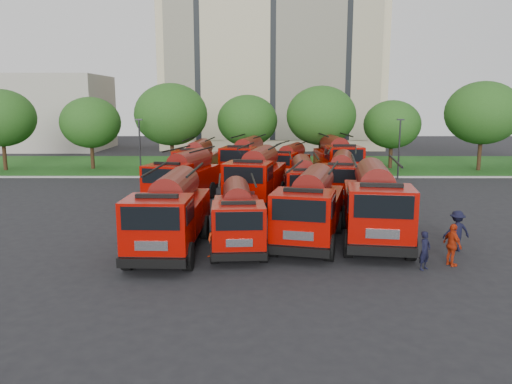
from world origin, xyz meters
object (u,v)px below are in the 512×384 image
(firefighter_1, at_px, (216,258))
(fire_truck_4, at_px, (184,177))
(fire_truck_6, at_px, (303,182))
(fire_truck_7, at_px, (341,177))
(fire_truck_9, at_px, (246,159))
(fire_truck_10, at_px, (289,162))
(fire_truck_0, at_px, (171,213))
(firefighter_5, at_px, (370,203))
(firefighter_0, at_px, (424,269))
(fire_truck_1, at_px, (237,216))
(fire_truck_2, at_px, (310,207))
(fire_truck_8, at_px, (197,161))
(fire_truck_3, at_px, (375,203))
(fire_truck_5, at_px, (257,176))
(fire_truck_11, at_px, (337,158))
(firefighter_3, at_px, (455,251))
(firefighter_2, at_px, (451,266))
(firefighter_4, at_px, (241,210))

(firefighter_1, bearing_deg, fire_truck_4, 118.33)
(fire_truck_6, relative_size, fire_truck_7, 0.92)
(fire_truck_9, xyz_separation_m, fire_truck_10, (3.65, -0.36, -0.27))
(fire_truck_0, distance_m, firefighter_5, 15.54)
(fire_truck_4, distance_m, fire_truck_6, 7.80)
(fire_truck_4, height_order, fire_truck_7, fire_truck_4)
(firefighter_0, bearing_deg, fire_truck_4, 89.86)
(fire_truck_1, xyz_separation_m, firefighter_0, (7.54, -3.10, -1.45))
(fire_truck_2, height_order, firefighter_0, fire_truck_2)
(firefighter_0, bearing_deg, fire_truck_8, 76.61)
(firefighter_5, bearing_deg, fire_truck_2, 72.09)
(fire_truck_3, bearing_deg, fire_truck_6, 116.69)
(firefighter_5, bearing_deg, fire_truck_7, -11.19)
(fire_truck_7, bearing_deg, firefighter_0, -74.49)
(fire_truck_3, bearing_deg, fire_truck_8, 129.06)
(fire_truck_4, bearing_deg, fire_truck_1, -54.03)
(fire_truck_5, bearing_deg, fire_truck_7, 21.47)
(fire_truck_7, xyz_separation_m, fire_truck_11, (1.11, 8.97, 0.23))
(fire_truck_0, xyz_separation_m, fire_truck_8, (-1.14, 19.53, -0.04))
(fire_truck_8, height_order, firefighter_5, fire_truck_8)
(fire_truck_10, bearing_deg, fire_truck_1, -81.21)
(fire_truck_0, xyz_separation_m, fire_truck_7, (9.46, 11.28, -0.11))
(firefighter_3, relative_size, firefighter_5, 0.95)
(fire_truck_11, height_order, firefighter_3, fire_truck_11)
(fire_truck_9, xyz_separation_m, firefighter_0, (7.59, -23.21, -1.76))
(fire_truck_8, distance_m, firefighter_2, 25.27)
(firefighter_0, relative_size, firefighter_5, 0.80)
(fire_truck_3, height_order, fire_truck_10, fire_truck_3)
(fire_truck_6, xyz_separation_m, firefighter_0, (3.69, -12.28, -1.53))
(fire_truck_0, distance_m, fire_truck_3, 9.56)
(fire_truck_10, bearing_deg, firefighter_0, -61.11)
(firefighter_1, relative_size, firefighter_3, 0.81)
(firefighter_4, bearing_deg, firefighter_5, -137.38)
(firefighter_0, bearing_deg, fire_truck_3, 62.88)
(fire_truck_0, xyz_separation_m, fire_truck_1, (2.93, 0.49, -0.26))
(fire_truck_10, distance_m, firefighter_5, 10.87)
(fire_truck_7, distance_m, fire_truck_11, 9.04)
(fire_truck_9, bearing_deg, fire_truck_5, -72.22)
(fire_truck_1, bearing_deg, fire_truck_7, 55.25)
(fire_truck_5, bearing_deg, fire_truck_6, -0.26)
(fire_truck_5, xyz_separation_m, firefighter_3, (8.88, -10.42, -1.80))
(fire_truck_3, xyz_separation_m, firefighter_3, (3.27, -1.71, -1.82))
(fire_truck_1, bearing_deg, firefighter_2, -20.33)
(fire_truck_5, relative_size, fire_truck_11, 1.01)
(fire_truck_2, height_order, fire_truck_4, fire_truck_2)
(fire_truck_9, bearing_deg, firefighter_0, -59.30)
(fire_truck_4, relative_size, fire_truck_11, 0.95)
(fire_truck_9, height_order, firefighter_1, fire_truck_9)
(fire_truck_4, bearing_deg, fire_truck_9, 83.93)
(fire_truck_10, bearing_deg, fire_truck_3, -62.06)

